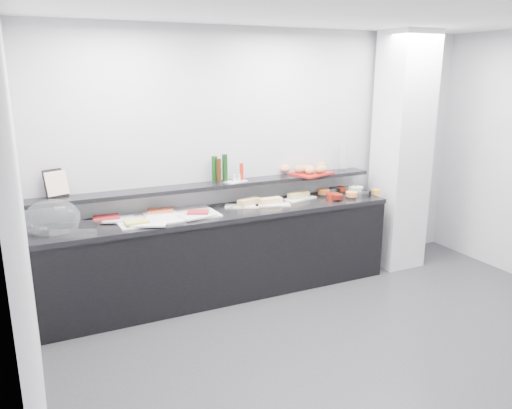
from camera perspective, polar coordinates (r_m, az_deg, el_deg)
name	(u,v)px	position (r m, az deg, el deg)	size (l,w,h in m)	color
ground	(382,359)	(4.36, 14.23, -16.75)	(5.00, 5.00, 0.00)	#2D2D30
back_wall	(272,157)	(5.47, 1.82, 5.42)	(5.00, 0.02, 2.70)	#B0B2B7
ceiling	(409,3)	(3.75, 17.04, 21.13)	(5.00, 5.00, 0.00)	white
column	(401,153)	(6.02, 16.26, 5.72)	(0.50, 0.50, 2.70)	silver
buffet_cabinet	(224,255)	(5.17, -3.71, -5.82)	(3.60, 0.60, 0.85)	black
counter_top	(223,213)	(5.03, -3.80, -1.02)	(3.62, 0.62, 0.05)	black
wall_shelf	(216,185)	(5.12, -4.57, 2.21)	(3.60, 0.25, 0.04)	black
cloche_base	(77,227)	(4.72, -19.73, -2.38)	(0.40, 0.27, 0.04)	#B8BABF
cloche_dome	(52,219)	(4.66, -22.26, -1.50)	(0.47, 0.31, 0.34)	white
linen_runner	(168,217)	(4.86, -10.08, -1.38)	(0.96, 0.46, 0.01)	silver
platter_meat_a	(114,219)	(4.85, -15.97, -1.61)	(0.34, 0.23, 0.01)	silver
food_meat_a	(106,217)	(4.86, -16.74, -1.40)	(0.23, 0.15, 0.02)	maroon
platter_salmon	(159,213)	(4.96, -11.02, -0.91)	(0.29, 0.20, 0.01)	white
food_salmon	(160,210)	(4.97, -10.89, -0.67)	(0.24, 0.16, 0.02)	#D5512B
platter_cheese	(149,223)	(4.63, -12.08, -2.11)	(0.31, 0.21, 0.01)	white
food_cheese	(137,222)	(4.64, -13.49, -1.94)	(0.21, 0.13, 0.02)	#CABF4E
platter_meat_b	(198,215)	(4.82, -6.69, -1.21)	(0.33, 0.22, 0.01)	white
food_meat_b	(198,212)	(4.85, -6.63, -0.87)	(0.20, 0.13, 0.02)	maroon
sandwich_plate_left	(242,206)	(5.16, -1.64, -0.20)	(0.35, 0.15, 0.01)	silver
sandwich_food_left	(249,202)	(5.19, -0.83, 0.32)	(0.24, 0.09, 0.06)	tan
tongs_left	(233,207)	(5.09, -2.67, -0.28)	(0.01, 0.01, 0.16)	silver
sandwich_plate_mid	(272,205)	(5.22, 1.90, -0.02)	(0.36, 0.16, 0.01)	white
sandwich_food_mid	(271,201)	(5.23, 1.68, 0.43)	(0.24, 0.09, 0.06)	#E8BE7A
tongs_mid	(278,206)	(5.14, 2.50, -0.13)	(0.01, 0.01, 0.16)	silver
sandwich_plate_right	(299,199)	(5.49, 4.99, 0.69)	(0.37, 0.16, 0.01)	white
sandwich_food_right	(298,195)	(5.50, 4.88, 1.11)	(0.25, 0.10, 0.06)	#D3BA6E
tongs_right	(300,199)	(5.42, 5.00, 0.63)	(0.01, 0.01, 0.16)	silver
bowl_glass_fruit	(327,193)	(5.68, 8.16, 1.36)	(0.19, 0.19, 0.07)	white
fill_glass_fruit	(324,192)	(5.67, 7.74, 1.46)	(0.13, 0.13, 0.05)	#D45E1C
bowl_black_jam	(335,191)	(5.78, 8.97, 1.55)	(0.13, 0.13, 0.07)	black
fill_black_jam	(341,189)	(5.82, 9.66, 1.75)	(0.12, 0.12, 0.05)	#5E1B0D
bowl_glass_cream	(354,190)	(5.86, 11.12, 1.65)	(0.19, 0.19, 0.07)	white
fill_glass_cream	(356,189)	(5.88, 11.32, 1.79)	(0.17, 0.17, 0.05)	white
bowl_red_jam	(333,196)	(5.51, 8.79, 0.92)	(0.15, 0.15, 0.07)	maroon
fill_red_jam	(337,197)	(5.47, 9.26, 0.90)	(0.12, 0.12, 0.05)	#52110B
bowl_glass_salmon	(360,194)	(5.66, 11.85, 1.14)	(0.18, 0.18, 0.07)	white
fill_glass_salmon	(352,194)	(5.60, 10.88, 1.18)	(0.13, 0.13, 0.05)	orange
bowl_black_fruit	(366,193)	(5.74, 12.51, 1.29)	(0.11, 0.11, 0.07)	black
fill_black_fruit	(376,192)	(5.77, 13.55, 1.43)	(0.09, 0.09, 0.05)	orange
framed_print	(56,183)	(4.86, -21.94, 2.29)	(0.21, 0.02, 0.26)	black
print_art	(57,183)	(4.85, -21.80, 2.27)	(0.20, 0.00, 0.22)	beige
condiment_tray	(236,181)	(5.17, -2.35, 2.66)	(0.22, 0.14, 0.01)	silver
bottle_green_a	(215,169)	(5.14, -4.75, 4.10)	(0.06, 0.06, 0.26)	#0F3810
bottle_brown	(219,170)	(5.11, -4.27, 3.92)	(0.05, 0.05, 0.24)	#371C0A
bottle_green_b	(225,168)	(5.13, -3.58, 4.22)	(0.06, 0.06, 0.28)	black
bottle_hot	(241,172)	(5.18, -1.67, 3.77)	(0.04, 0.04, 0.18)	red
shaker_salt	(234,178)	(5.15, -2.50, 3.07)	(0.04, 0.04, 0.07)	silver
shaker_pepper	(239,177)	(5.18, -1.91, 3.15)	(0.03, 0.03, 0.07)	silver
bread_tray	(312,173)	(5.59, 6.42, 3.55)	(0.44, 0.31, 0.02)	maroon
bread_roll_nw	(285,169)	(5.55, 3.35, 4.09)	(0.14, 0.09, 0.08)	#D88552
bread_roll_n	(299,169)	(5.57, 4.95, 4.09)	(0.12, 0.08, 0.08)	#B28344
bread_roll_ne	(322,166)	(5.78, 7.50, 4.41)	(0.12, 0.08, 0.08)	#B97E46
bread_roll_sw	(310,170)	(5.50, 6.17, 3.91)	(0.13, 0.08, 0.08)	tan
bread_roll_s	(321,169)	(5.59, 7.48, 4.05)	(0.13, 0.08, 0.08)	#B28F44
bread_roll_se	(320,169)	(5.55, 7.35, 3.99)	(0.14, 0.09, 0.08)	#B07643
bread_roll_midw	(300,169)	(5.54, 5.07, 4.03)	(0.12, 0.08, 0.08)	#B07043
bread_roll_mide	(307,169)	(5.59, 5.87, 4.10)	(0.16, 0.10, 0.08)	#B68245
carafe	(343,157)	(5.84, 9.92, 5.31)	(0.10, 0.10, 0.30)	white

